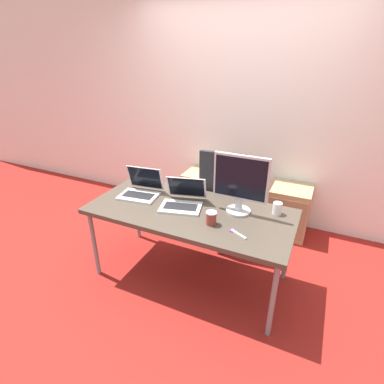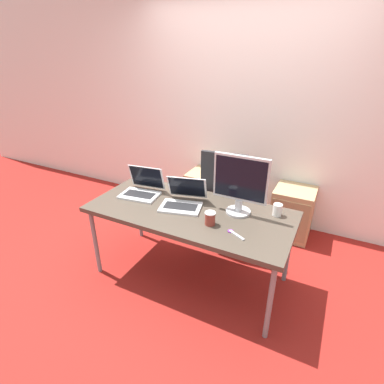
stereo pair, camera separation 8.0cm
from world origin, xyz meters
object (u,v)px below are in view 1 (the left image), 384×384
cabinet_left (203,193)px  cabinet_right (289,211)px  monitor (240,184)px  coffee_cup_white (277,208)px  laptop_right (141,190)px  laptop_left (183,200)px  water_bottle (203,164)px  office_chair (224,208)px  coffee_cup_brown (211,218)px

cabinet_left → cabinet_right: (1.07, 0.00, 0.00)m
monitor → coffee_cup_white: monitor is taller
cabinet_right → laptop_right: bearing=-139.0°
laptop_left → cabinet_right: bearing=54.3°
cabinet_left → laptop_left: laptop_left is taller
cabinet_right → water_bottle: size_ratio=2.36×
water_bottle → coffee_cup_white: size_ratio=2.37×
office_chair → monitor: (0.30, -0.53, 0.56)m
coffee_cup_white → laptop_left: bearing=-165.7°
office_chair → coffee_cup_white: office_chair is taller
cabinet_right → water_bottle: bearing=179.9°
laptop_left → coffee_cup_brown: size_ratio=3.84×
laptop_right → laptop_left: bearing=-3.3°
cabinet_right → coffee_cup_brown: bearing=-109.5°
coffee_cup_brown → cabinet_left: bearing=115.5°
office_chair → monitor: size_ratio=2.19×
cabinet_right → coffee_cup_white: size_ratio=5.59×
coffee_cup_brown → laptop_left: bearing=151.9°
monitor → laptop_right: bearing=-175.7°
coffee_cup_brown → laptop_right: bearing=165.4°
cabinet_left → water_bottle: size_ratio=2.36×
coffee_cup_brown → water_bottle: bearing=115.5°
water_bottle → laptop_right: bearing=-99.2°
coffee_cup_white → office_chair: bearing=144.3°
coffee_cup_white → coffee_cup_brown: bearing=-139.0°
laptop_left → monitor: bearing=11.3°
water_bottle → laptop_right: size_ratio=0.64×
cabinet_left → monitor: 1.44m
office_chair → laptop_right: size_ratio=2.91×
water_bottle → monitor: (0.75, -1.02, 0.29)m
cabinet_right → laptop_right: size_ratio=1.52×
monitor → coffee_cup_brown: (-0.14, -0.28, -0.21)m
office_chair → cabinet_right: (0.62, 0.48, -0.13)m
coffee_cup_brown → monitor: bearing=63.8°
laptop_left → coffee_cup_brown: (0.34, -0.18, 0.00)m
coffee_cup_brown → cabinet_right: bearing=70.5°
coffee_cup_white → coffee_cup_brown: 0.58m
office_chair → cabinet_right: office_chair is taller
cabinet_left → cabinet_right: bearing=0.0°
cabinet_right → coffee_cup_white: 1.03m
office_chair → coffee_cup_white: bearing=-35.7°
cabinet_right → laptop_right: laptop_right is taller
office_chair → laptop_left: bearing=-105.9°
water_bottle → monitor: monitor is taller
cabinet_right → cabinet_left: bearing=180.0°
laptop_right → coffee_cup_white: laptop_right is taller
cabinet_left → water_bottle: 0.40m
laptop_right → coffee_cup_brown: (0.79, -0.21, 0.00)m
cabinet_left → laptop_right: size_ratio=1.52×
laptop_right → water_bottle: bearing=80.8°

